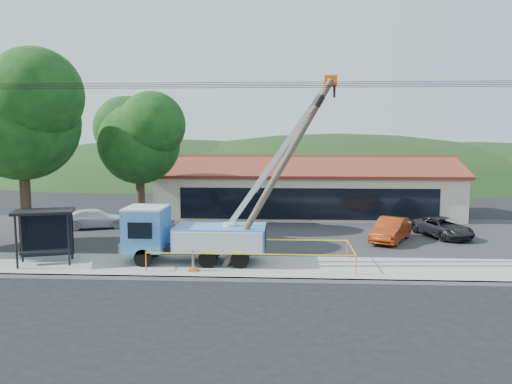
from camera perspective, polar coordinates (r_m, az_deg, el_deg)
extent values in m
plane|color=black|center=(19.78, -3.74, -11.85)|extent=(120.00, 120.00, 0.00)
cube|color=#AEAAA3|center=(21.74, -3.05, -9.92)|extent=(60.00, 0.25, 0.15)
cube|color=#AEAAA3|center=(23.56, -2.54, -8.61)|extent=(60.00, 4.00, 0.15)
cube|color=#28282B|center=(31.32, -1.05, -4.82)|extent=(60.00, 12.00, 0.10)
cube|color=#BFB697|center=(38.92, 5.72, -0.15)|extent=(22.00, 8.00, 3.40)
cube|color=black|center=(34.97, 5.99, -1.36)|extent=(18.04, 0.08, 2.21)
cube|color=maroon|center=(36.73, 5.89, 2.90)|extent=(22.50, 4.53, 1.52)
cube|color=maroon|center=(40.72, 5.64, 3.26)|extent=(22.50, 4.53, 1.52)
cube|color=maroon|center=(38.69, 5.77, 4.05)|extent=(22.50, 0.30, 0.25)
cylinder|color=#332316|center=(30.46, -24.82, -1.03)|extent=(0.56, 0.56, 5.06)
sphere|color=#0F3811|center=(30.24, -25.22, 7.20)|extent=(6.30, 6.30, 6.30)
sphere|color=#0F3811|center=(31.62, -26.63, 9.17)|extent=(5.04, 5.04, 5.04)
sphere|color=#0F3811|center=(28.97, -23.93, 10.05)|extent=(5.04, 5.04, 5.04)
cylinder|color=#332316|center=(33.23, -13.05, -0.77)|extent=(0.56, 0.56, 4.18)
sphere|color=#0F3811|center=(32.97, -13.22, 5.47)|extent=(5.25, 5.25, 5.25)
sphere|color=#0F3811|center=(33.94, -14.64, 7.06)|extent=(4.20, 4.20, 4.20)
sphere|color=#0F3811|center=(32.01, -11.81, 7.51)|extent=(4.20, 4.20, 4.20)
ellipsoid|color=#1A3312|center=(75.89, -9.93, 1.78)|extent=(78.40, 56.00, 28.00)
ellipsoid|color=#1A3312|center=(74.28, 9.21, 1.70)|extent=(89.60, 64.00, 32.00)
ellipsoid|color=#1A3312|center=(78.89, 23.82, 1.50)|extent=(72.80, 52.00, 26.00)
cylinder|color=black|center=(21.93, -2.89, 11.83)|extent=(60.00, 0.02, 0.02)
cylinder|color=black|center=(22.44, -2.76, 12.02)|extent=(60.00, 0.02, 0.02)
cylinder|color=black|center=(22.94, -2.62, 12.20)|extent=(60.00, 0.02, 0.02)
cylinder|color=black|center=(23.35, -2.52, 12.40)|extent=(60.00, 0.02, 0.02)
cylinder|color=black|center=(23.90, -12.73, -7.34)|extent=(0.84, 0.28, 0.84)
cylinder|color=black|center=(25.74, -11.52, -6.31)|extent=(0.84, 0.28, 0.84)
cylinder|color=black|center=(23.26, -5.55, -7.60)|extent=(0.84, 0.28, 0.84)
cylinder|color=black|center=(25.15, -4.86, -6.50)|extent=(0.84, 0.28, 0.84)
cylinder|color=black|center=(23.08, -1.83, -7.68)|extent=(0.84, 0.28, 0.84)
cylinder|color=black|center=(24.99, -1.43, -6.57)|extent=(0.84, 0.28, 0.84)
cube|color=black|center=(24.24, -6.52, -6.45)|extent=(6.19, 0.94, 0.23)
cube|color=#3D96DB|center=(24.60, -12.38, -4.14)|extent=(1.87, 2.25, 1.97)
cube|color=silver|center=(24.43, -12.44, -1.77)|extent=(1.87, 2.25, 0.11)
cube|color=black|center=(24.83, -14.37, -3.77)|extent=(0.07, 1.69, 0.84)
cube|color=gray|center=(25.03, -14.52, -5.77)|extent=(0.14, 2.16, 0.47)
cube|color=#3D96DB|center=(23.96, -4.10, -5.20)|extent=(4.31, 2.25, 1.12)
cylinder|color=silver|center=(23.83, -2.98, -4.23)|extent=(0.66, 0.66, 0.56)
cube|color=silver|center=(23.28, 2.63, 4.33)|extent=(4.83, 0.26, 6.79)
cube|color=gray|center=(23.27, 3.33, 4.90)|extent=(2.91, 0.17, 4.08)
cube|color=#FF5C0D|center=(23.29, 8.49, 12.45)|extent=(0.56, 0.47, 0.47)
cube|color=#FF5C0D|center=(22.87, -7.18, -8.86)|extent=(0.42, 0.42, 0.07)
cube|color=#FF5C0D|center=(25.64, -0.47, -7.11)|extent=(0.42, 0.42, 0.07)
cylinder|color=#4F4133|center=(22.59, 2.36, 1.89)|extent=(5.07, 0.30, 8.65)
cube|color=#4F4133|center=(22.63, 7.63, 10.95)|extent=(0.16, 1.71, 0.16)
cylinder|color=black|center=(23.07, 7.05, 10.16)|extent=(0.53, 0.34, 0.58)
cylinder|color=black|center=(22.13, 7.21, 10.31)|extent=(0.53, 0.34, 0.58)
cylinder|color=black|center=(25.26, -25.73, -5.19)|extent=(0.13, 0.13, 2.45)
cylinder|color=black|center=(24.92, -20.64, -5.11)|extent=(0.13, 0.13, 2.45)
cylinder|color=black|center=(26.44, -25.22, -4.66)|extent=(0.13, 0.13, 2.45)
cylinder|color=black|center=(26.12, -20.36, -4.58)|extent=(0.13, 0.13, 2.45)
cube|color=black|center=(25.45, -23.13, -2.06)|extent=(3.03, 2.37, 0.12)
cube|color=black|center=(26.31, -22.79, -4.60)|extent=(2.35, 0.80, 2.04)
cube|color=black|center=(25.80, -22.93, -6.33)|extent=(2.26, 1.08, 0.08)
cylinder|color=#FF5C0D|center=(23.03, -12.46, -7.75)|extent=(0.05, 0.05, 0.91)
cylinder|color=#FF5C0D|center=(22.41, 11.35, -8.13)|extent=(0.05, 0.05, 0.91)
cylinder|color=#FF5C0D|center=(25.40, 10.37, -6.35)|extent=(0.05, 0.05, 0.91)
cylinder|color=#FF5C0D|center=(25.95, -10.60, -6.08)|extent=(0.05, 0.05, 0.91)
cube|color=yellow|center=(22.14, -0.73, -7.08)|extent=(9.30, 0.01, 0.05)
cube|color=yellow|center=(23.81, 10.85, -6.22)|extent=(0.01, 3.11, 0.05)
cube|color=yellow|center=(25.17, -0.23, -5.41)|extent=(9.30, 0.01, 0.05)
cube|color=yellow|center=(24.39, -11.49, -5.93)|extent=(0.01, 3.11, 0.05)
imported|color=#A1A4A8|center=(30.67, -11.22, -5.29)|extent=(4.10, 4.74, 1.54)
imported|color=maroon|center=(30.05, 15.11, -5.64)|extent=(3.14, 4.34, 1.36)
imported|color=white|center=(34.80, -17.83, -4.07)|extent=(4.57, 3.04, 1.23)
imported|color=black|center=(32.24, 20.50, -5.00)|extent=(3.25, 4.63, 1.17)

